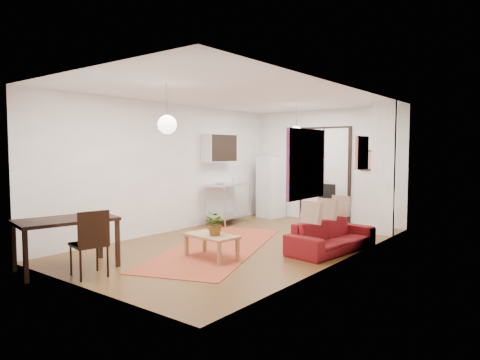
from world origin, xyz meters
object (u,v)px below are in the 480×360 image
Objects in this scene: kitchen_counter at (228,197)px; fridge at (271,187)px; dining_chair_near at (95,237)px; black_side_chair at (333,200)px; dining_chair_far at (95,237)px; coffee_table at (211,238)px; dining_table at (66,224)px; sofa at (332,236)px.

kitchen_counter is 1.55m from fridge.
black_side_chair is (0.80, 6.30, 0.03)m from dining_chair_near.
black_side_chair is at bearing -174.40° from dining_chair_far.
fridge reaches higher than kitchen_counter.
dining_chair_near is 0.97× the size of black_side_chair.
black_side_chair reaches higher than kitchen_counter.
kitchen_counter is 4.87m from dining_chair_near.
fridge reaches higher than coffee_table.
dining_table is at bearing -67.78° from dining_chair_near.
kitchen_counter reaches higher than dining_chair_far.
sofa is at bearing 161.67° from dining_chair_far.
sofa is 3.64m from kitchen_counter.
coffee_table is at bearing -63.10° from kitchen_counter.
dining_table is (-1.34, -1.86, 0.35)m from coffee_table.
kitchen_counter reaches higher than coffee_table.
dining_table is 0.62m from dining_chair_near.
dining_chair_far is at bearing 156.86° from sofa.
black_side_chair is (-1.32, 2.80, 0.32)m from sofa.
dining_table is 1.61× the size of dining_chair_far.
coffee_table is 0.71× the size of kitchen_counter.
sofa is at bearing -32.71° from fridge.
kitchen_counter is at bearing -151.64° from dining_chair_near.
sofa is 4.53m from dining_table.
dining_chair_far reaches higher than coffee_table.
sofa is 1.20× the size of dining_table.
black_side_chair reaches higher than coffee_table.
black_side_chair is at bearing 11.12° from fridge.
dining_table is at bearing -89.63° from kitchen_counter.
fridge is at bearing -157.86° from dining_chair_far.
dining_chair_near reaches higher than coffee_table.
fridge is 1.69× the size of dining_chair_near.
kitchen_counter is at bearing -151.64° from dining_chair_far.
fridge is 6.29m from dining_chair_near.
dining_table is 1.61× the size of dining_chair_near.
kitchen_counter is (-2.04, 2.93, 0.31)m from coffee_table.
coffee_table is 1.00× the size of dining_chair_near.
dining_chair_near and dining_chair_far have the same top height.
dining_table is 6.55m from black_side_chair.
dining_table is at bearing -78.20° from fridge.
black_side_chair is (0.80, 6.30, 0.03)m from dining_chair_far.
sofa is at bearing 51.70° from coffee_table.
sofa is 2.22m from coffee_table.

